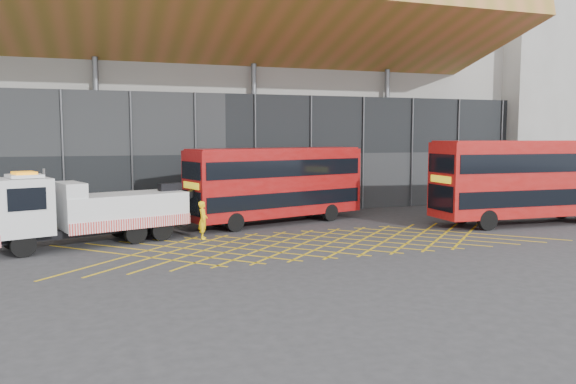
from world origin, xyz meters
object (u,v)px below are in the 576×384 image
object	(u,v)px
recovery_truck	(87,210)
bus_second	(530,178)
bus_towed	(276,182)
worker	(203,220)

from	to	relation	value
recovery_truck	bus_second	xyz separation A→B (m)	(24.78, -1.49, 1.04)
bus_second	bus_towed	bearing A→B (deg)	162.12
recovery_truck	bus_towed	distance (m)	11.20
recovery_truck	bus_second	world-z (taller)	bus_second
recovery_truck	worker	distance (m)	5.57
bus_towed	bus_second	world-z (taller)	bus_second
worker	bus_towed	bearing A→B (deg)	-42.08
bus_towed	worker	distance (m)	6.44
worker	recovery_truck	bearing A→B (deg)	100.89
recovery_truck	worker	size ratio (longest dim) A/B	5.42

